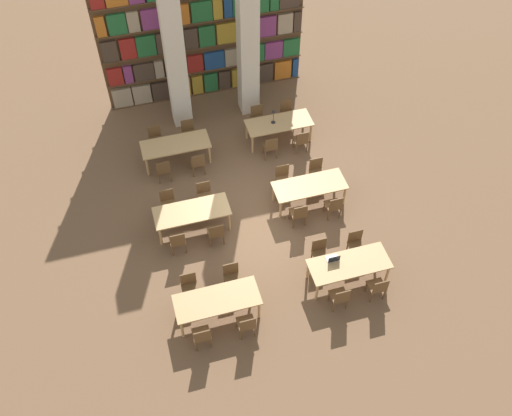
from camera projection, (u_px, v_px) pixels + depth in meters
The scene contains 36 objects.
ground_plane at pixel (253, 215), 16.40m from camera, with size 40.00×40.00×0.00m, color brown.
bookshelf_bank at pixel (202, 22), 18.03m from camera, with size 6.72×0.35×5.50m.
pillar_left at pixel (173, 42), 16.79m from camera, with size 0.60×0.60×6.00m.
pillar_center at pixel (248, 30), 17.20m from camera, with size 0.60×0.60×6.00m.
reading_table_0 at pixel (217, 301), 13.82m from camera, with size 2.09×0.85×0.72m.
chair_0 at pixel (202, 336), 13.43m from camera, with size 0.42×0.40×0.86m.
chair_1 at pixel (190, 287), 14.31m from camera, with size 0.42×0.40×0.86m.
chair_2 at pixel (247, 324), 13.62m from camera, with size 0.42×0.40×0.86m.
chair_3 at pixel (232, 276), 14.50m from camera, with size 0.42×0.40×0.86m.
reading_table_1 at pixel (349, 265), 14.50m from camera, with size 2.09×0.85×0.72m.
chair_4 at pixel (340, 297), 14.12m from camera, with size 0.42×0.40×0.86m.
chair_5 at pixel (320, 252), 14.99m from camera, with size 0.42×0.40×0.86m.
chair_6 at pixel (378, 287), 14.30m from camera, with size 0.42×0.40×0.86m.
chair_7 at pixel (356, 244), 15.17m from camera, with size 0.42×0.40×0.86m.
laptop at pixel (333, 259), 14.49m from camera, with size 0.32×0.22×0.21m.
reading_table_2 at pixel (192, 213), 15.63m from camera, with size 2.09×0.85×0.72m.
chair_8 at pixel (178, 241), 15.23m from camera, with size 0.42×0.40×0.86m.
chair_9 at pixel (168, 202), 16.11m from camera, with size 0.42×0.40×0.86m.
chair_10 at pixel (216, 232), 15.42m from camera, with size 0.42×0.40×0.86m.
chair_11 at pixel (205, 195), 16.30m from camera, with size 0.42×0.40×0.86m.
reading_table_3 at pixel (309, 187), 16.25m from camera, with size 2.09×0.85×0.72m.
chair_12 at pixel (299, 213), 15.85m from camera, with size 0.42×0.40×0.86m.
chair_13 at pixel (283, 178), 16.73m from camera, with size 0.42×0.40×0.86m.
chair_14 at pixel (334, 206), 16.04m from camera, with size 0.42×0.40×0.86m.
chair_15 at pixel (317, 171), 16.92m from camera, with size 0.42×0.40×0.86m.
reading_table_4 at pixel (176, 146), 17.34m from camera, with size 2.09×0.85×0.72m.
chair_16 at pixel (163, 169), 16.95m from camera, with size 0.42×0.40×0.86m.
chair_17 at pixel (156, 138), 17.83m from camera, with size 0.42×0.40×0.86m.
chair_18 at pixel (198, 162), 17.14m from camera, with size 0.42×0.40×0.86m.
chair_19 at pixel (189, 132), 18.02m from camera, with size 0.42×0.40×0.86m.
reading_table_5 at pixel (279, 124), 17.98m from camera, with size 2.09×0.85×0.72m.
chair_20 at pixel (270, 146), 17.59m from camera, with size 0.42×0.40×0.86m.
chair_21 at pixel (258, 117), 18.47m from camera, with size 0.42×0.40×0.86m.
chair_22 at pixel (301, 140), 17.77m from camera, with size 0.42×0.40×0.86m.
chair_23 at pixel (287, 112), 18.65m from camera, with size 0.42×0.40×0.86m.
desk_lamp_0 at pixel (273, 114), 17.66m from camera, with size 0.14×0.14×0.50m.
Camera 1 is at (-2.79, -10.06, 12.66)m, focal length 40.00 mm.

